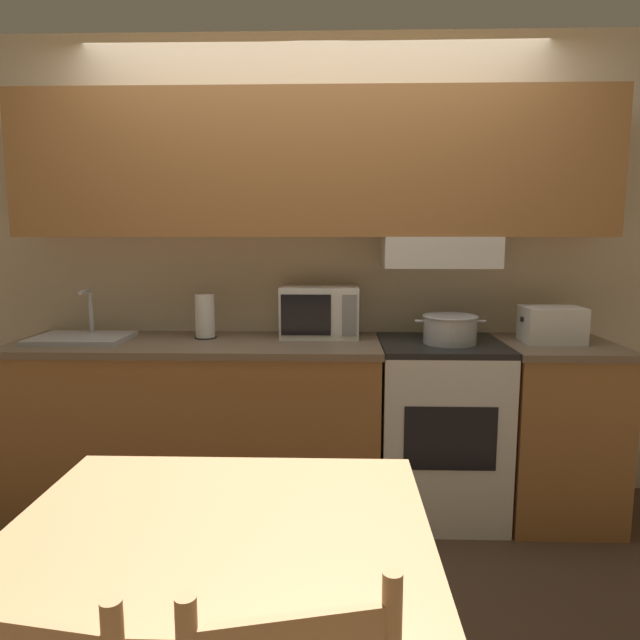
# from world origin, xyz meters

# --- Properties ---
(ground_plane) EXTENTS (16.00, 16.00, 0.00)m
(ground_plane) POSITION_xyz_m (0.00, 0.00, 0.00)
(ground_plane) COLOR #4C3828
(wall_back) EXTENTS (5.49, 0.38, 2.55)m
(wall_back) POSITION_xyz_m (0.01, -0.07, 1.55)
(wall_back) COLOR beige
(wall_back) RESTS_ON ground_plane
(lower_counter_main) EXTENTS (1.91, 0.64, 0.92)m
(lower_counter_main) POSITION_xyz_m (-0.60, -0.31, 0.46)
(lower_counter_main) COLOR #A36B38
(lower_counter_main) RESTS_ON ground_plane
(lower_counter_right_stub) EXTENTS (0.57, 0.64, 0.92)m
(lower_counter_right_stub) POSITION_xyz_m (1.27, -0.31, 0.46)
(lower_counter_right_stub) COLOR #A36B38
(lower_counter_right_stub) RESTS_ON ground_plane
(stove_range) EXTENTS (0.63, 0.62, 0.92)m
(stove_range) POSITION_xyz_m (0.67, -0.31, 0.46)
(stove_range) COLOR white
(stove_range) RESTS_ON ground_plane
(cooking_pot) EXTENTS (0.36, 0.28, 0.15)m
(cooking_pot) POSITION_xyz_m (0.71, -0.34, 1.00)
(cooking_pot) COLOR #B7BABF
(cooking_pot) RESTS_ON stove_range
(microwave) EXTENTS (0.42, 0.29, 0.27)m
(microwave) POSITION_xyz_m (0.04, -0.15, 1.06)
(microwave) COLOR white
(microwave) RESTS_ON lower_counter_main
(toaster) EXTENTS (0.31, 0.22, 0.18)m
(toaster) POSITION_xyz_m (1.24, -0.29, 1.02)
(toaster) COLOR white
(toaster) RESTS_ON lower_counter_right_stub
(sink_basin) EXTENTS (0.48, 0.35, 0.26)m
(sink_basin) POSITION_xyz_m (-1.21, -0.31, 0.94)
(sink_basin) COLOR #B7BABF
(sink_basin) RESTS_ON lower_counter_main
(paper_towel_roll) EXTENTS (0.12, 0.12, 0.23)m
(paper_towel_roll) POSITION_xyz_m (-0.58, -0.22, 1.04)
(paper_towel_roll) COLOR black
(paper_towel_roll) RESTS_ON lower_counter_main
(dining_table) EXTENTS (1.03, 0.83, 0.77)m
(dining_table) POSITION_xyz_m (-0.16, -1.91, 0.66)
(dining_table) COLOR tan
(dining_table) RESTS_ON ground_plane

